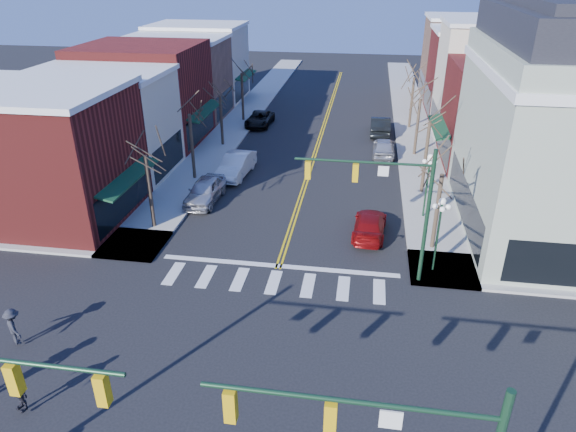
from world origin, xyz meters
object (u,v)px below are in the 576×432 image
at_px(lamppost_corner, 439,222).
at_px(car_right_mid, 384,147).
at_px(car_right_far, 380,126).
at_px(lamppost_midblock, 428,175).
at_px(pedestrian_dark_b, 14,327).
at_px(car_left_mid, 236,165).
at_px(car_left_far, 260,119).
at_px(car_right_near, 370,225).
at_px(car_left_near, 205,191).
at_px(pedestrian_dark_a, 18,392).

bearing_deg(lamppost_corner, car_right_mid, 97.56).
distance_m(lamppost_corner, car_right_far, 24.28).
relative_size(lamppost_midblock, pedestrian_dark_b, 2.53).
xyz_separation_m(car_left_mid, car_left_far, (-0.94, 13.40, -0.16)).
bearing_deg(car_right_near, lamppost_midblock, -136.37).
relative_size(car_left_near, car_right_far, 0.92).
distance_m(car_left_mid, pedestrian_dark_b, 21.03).
xyz_separation_m(car_left_near, car_right_near, (11.20, -3.13, -0.14)).
bearing_deg(car_right_mid, car_left_near, 43.45).
xyz_separation_m(car_left_near, car_right_mid, (12.20, 11.26, -0.04)).
height_order(car_right_mid, pedestrian_dark_b, pedestrian_dark_b).
distance_m(lamppost_midblock, car_left_near, 14.76).
xyz_separation_m(car_right_mid, pedestrian_dark_b, (-15.80, -26.80, 0.24)).
bearing_deg(lamppost_corner, car_left_mid, 139.24).
xyz_separation_m(lamppost_midblock, pedestrian_dark_a, (-15.78, -18.55, -1.98)).
xyz_separation_m(lamppost_midblock, car_right_mid, (-2.40, 11.55, -2.19)).
xyz_separation_m(car_left_far, pedestrian_dark_b, (-3.60, -33.93, 0.32)).
xyz_separation_m(lamppost_corner, car_right_far, (-2.67, 24.04, -2.11)).
bearing_deg(pedestrian_dark_b, car_left_far, -56.57).
xyz_separation_m(lamppost_corner, lamppost_midblock, (0.00, 6.50, 0.00)).
height_order(car_left_far, car_right_mid, car_right_mid).
distance_m(lamppost_corner, car_right_near, 5.50).
relative_size(car_left_mid, car_left_far, 1.04).
xyz_separation_m(lamppost_midblock, car_right_near, (-3.40, -2.84, -2.29)).
height_order(car_right_mid, pedestrian_dark_a, pedestrian_dark_a).
bearing_deg(car_left_far, car_right_mid, -28.83).
distance_m(lamppost_corner, car_left_near, 16.24).
bearing_deg(car_left_near, car_left_mid, 81.62).
bearing_deg(car_right_mid, pedestrian_dark_a, 66.78).
height_order(car_left_far, pedestrian_dark_b, pedestrian_dark_b).
bearing_deg(car_right_near, pedestrian_dark_b, 43.73).
relative_size(lamppost_midblock, car_left_far, 0.88).
height_order(car_right_near, pedestrian_dark_b, pedestrian_dark_b).
height_order(car_left_near, pedestrian_dark_b, pedestrian_dark_b).
distance_m(car_left_far, pedestrian_dark_a, 37.25).
xyz_separation_m(car_right_mid, car_right_far, (-0.27, 5.99, 0.08)).
height_order(car_left_near, car_right_mid, car_left_near).
distance_m(car_left_near, car_right_near, 11.63).
bearing_deg(lamppost_corner, car_left_far, 120.11).
bearing_deg(car_right_far, pedestrian_dark_b, 64.57).
xyz_separation_m(car_right_near, pedestrian_dark_a, (-12.38, -15.71, 0.31)).
distance_m(car_left_far, car_right_near, 24.26).
bearing_deg(car_right_near, car_left_near, -11.85).
bearing_deg(pedestrian_dark_b, car_right_near, -100.53).
relative_size(car_right_mid, car_right_far, 0.88).
bearing_deg(car_right_mid, car_right_near, 86.75).
distance_m(lamppost_midblock, car_right_far, 17.87).
xyz_separation_m(car_left_mid, car_right_near, (10.26, -8.12, -0.17)).
xyz_separation_m(car_left_far, car_right_far, (11.93, -1.14, 0.17)).
distance_m(car_left_near, car_right_mid, 16.61).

